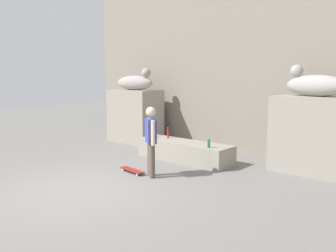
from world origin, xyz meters
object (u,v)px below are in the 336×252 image
(bottle_brown, at_px, (152,133))
(bottle_red, at_px, (168,134))
(bottle_orange, at_px, (151,135))
(statue_reclining_left, at_px, (135,82))
(bottle_green, at_px, (209,144))
(skater, at_px, (151,139))
(statue_reclining_right, at_px, (315,85))
(skateboard, at_px, (132,170))

(bottle_brown, bearing_deg, bottle_red, 11.74)
(bottle_brown, xyz_separation_m, bottle_orange, (0.25, -0.31, -0.00))
(statue_reclining_left, height_order, bottle_orange, statue_reclining_left)
(bottle_green, relative_size, bottle_orange, 0.94)
(statue_reclining_left, distance_m, bottle_green, 4.59)
(bottle_green, xyz_separation_m, bottle_orange, (-2.04, -0.05, 0.01))
(statue_reclining_left, relative_size, skater, 0.98)
(bottle_red, bearing_deg, statue_reclining_right, 13.92)
(bottle_orange, bearing_deg, statue_reclining_left, 146.48)
(statue_reclining_right, height_order, bottle_red, statue_reclining_right)
(statue_reclining_right, distance_m, skater, 4.17)
(bottle_orange, relative_size, bottle_red, 0.84)
(bottle_green, bearing_deg, bottle_red, 167.97)
(skater, height_order, bottle_green, skater)
(bottle_brown, relative_size, bottle_red, 0.84)
(statue_reclining_right, distance_m, bottle_green, 2.96)
(bottle_green, distance_m, bottle_orange, 2.04)
(skater, bearing_deg, bottle_brown, 167.08)
(skateboard, height_order, bottle_green, bottle_green)
(statue_reclining_left, xyz_separation_m, bottle_green, (4.12, -1.32, -1.53))
(statue_reclining_left, relative_size, bottle_green, 6.41)
(bottle_green, height_order, bottle_red, bottle_red)
(bottle_red, bearing_deg, skateboard, -74.05)
(statue_reclining_right, xyz_separation_m, bottle_green, (-2.15, -1.33, -1.53))
(bottle_brown, relative_size, bottle_orange, 1.00)
(skater, relative_size, bottle_brown, 6.15)
(skater, xyz_separation_m, bottle_red, (-1.18, 1.97, -0.25))
(statue_reclining_left, relative_size, bottle_brown, 6.03)
(statue_reclining_left, distance_m, bottle_red, 2.98)
(skateboard, bearing_deg, bottle_green, 62.33)
(skateboard, bearing_deg, bottle_brown, 127.94)
(bottle_red, bearing_deg, bottle_green, -12.03)
(skater, xyz_separation_m, bottle_orange, (-1.49, 1.54, -0.28))
(bottle_brown, height_order, bottle_red, bottle_red)
(skateboard, relative_size, bottle_orange, 3.02)
(statue_reclining_left, height_order, bottle_brown, statue_reclining_left)
(bottle_green, relative_size, bottle_red, 0.79)
(bottle_brown, xyz_separation_m, bottle_red, (0.56, 0.12, 0.03))
(bottle_green, height_order, bottle_orange, bottle_orange)
(skateboard, distance_m, bottle_brown, 2.29)
(statue_reclining_right, xyz_separation_m, skater, (-2.69, -2.93, -1.25))
(statue_reclining_left, xyz_separation_m, skateboard, (2.97, -2.98, -2.11))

